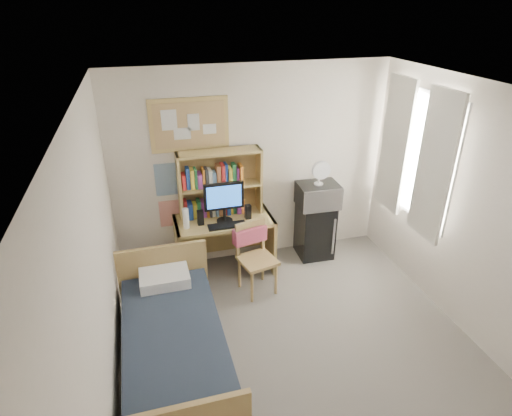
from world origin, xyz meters
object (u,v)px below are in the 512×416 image
object	(u,v)px
speaker_right	(248,212)
monitor	(224,202)
bulletin_board	(189,125)
bed	(175,351)
desk	(225,245)
desk_chair	(258,260)
mini_fridge	(315,230)
desk_fan	(319,174)
speaker_left	(200,218)
microwave	(318,195)

from	to	relation	value
speaker_right	monitor	bearing A→B (deg)	-180.00
bulletin_board	bed	bearing A→B (deg)	-104.95
desk	speaker_right	bearing A→B (deg)	-11.31
bed	desk_chair	bearing A→B (deg)	42.48
mini_fridge	desk_fan	size ratio (longest dim) A/B	2.58
monitor	desk_fan	xyz separation A→B (m)	(1.28, 0.11, 0.20)
bulletin_board	speaker_right	bearing A→B (deg)	-31.11
desk_chair	monitor	bearing A→B (deg)	108.68
speaker_left	mini_fridge	bearing A→B (deg)	4.31
microwave	desk_fan	distance (m)	0.30
desk	desk_chair	xyz separation A→B (m)	(0.29, -0.54, 0.06)
speaker_left	speaker_right	distance (m)	0.60
bulletin_board	mini_fridge	xyz separation A→B (m)	(1.60, -0.24, -1.53)
desk_chair	speaker_left	xyz separation A→B (m)	(-0.59, 0.47, 0.41)
mini_fridge	bed	bearing A→B (deg)	-140.02
desk_fan	desk	bearing A→B (deg)	-175.76
bulletin_board	monitor	xyz separation A→B (m)	(0.31, -0.37, -0.89)
desk	speaker_left	bearing A→B (deg)	-168.69
desk_fan	monitor	bearing A→B (deg)	-173.09
bulletin_board	desk_chair	bearing A→B (deg)	-54.42
desk	bed	xyz separation A→B (m)	(-0.81, -1.56, -0.12)
bed	desk_fan	size ratio (longest dim) A/B	6.32
bed	microwave	bearing A→B (deg)	37.12
microwave	desk_fan	bearing A→B (deg)	-177.88
mini_fridge	speaker_left	bearing A→B (deg)	-173.21
monitor	speaker_right	size ratio (longest dim) A/B	2.86
mini_fridge	speaker_right	world-z (taller)	speaker_right
desk	speaker_left	distance (m)	0.57
mini_fridge	speaker_left	distance (m)	1.66
speaker_left	speaker_right	world-z (taller)	same
desk_chair	microwave	xyz separation A→B (m)	(0.99, 0.58, 0.48)
bed	speaker_right	bearing A→B (deg)	53.10
monitor	desk_fan	world-z (taller)	desk_fan
mini_fridge	microwave	size ratio (longest dim) A/B	1.46
bulletin_board	speaker_right	size ratio (longest dim) A/B	5.16
desk	microwave	distance (m)	1.39
bulletin_board	speaker_left	xyz separation A→B (m)	(0.01, -0.37, -1.06)
monitor	desk_fan	bearing A→B (deg)	4.43
bed	monitor	xyz separation A→B (m)	(0.81, 1.50, 0.77)
mini_fridge	desk_chair	bearing A→B (deg)	-146.58
monitor	desk_fan	size ratio (longest dim) A/B	1.74
desk_chair	monitor	distance (m)	0.81
desk_fan	desk_chair	bearing A→B (deg)	-147.41
mini_fridge	bed	xyz separation A→B (m)	(-2.10, -1.63, -0.13)
desk_chair	speaker_right	size ratio (longest dim) A/B	4.90
speaker_right	speaker_left	bearing A→B (deg)	-180.00
mini_fridge	speaker_right	size ratio (longest dim) A/B	4.24
microwave	bulletin_board	bearing A→B (deg)	172.73
desk_chair	desk	bearing A→B (deg)	105.75
speaker_left	desk_fan	world-z (taller)	desk_fan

